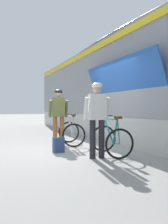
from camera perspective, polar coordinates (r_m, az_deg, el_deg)
ground_plane at (r=7.15m, az=-1.61°, el=-8.52°), size 80.00×80.00×0.00m
train_car at (r=9.70m, az=11.97°, el=5.61°), size 3.32×18.27×3.88m
cyclist_near_in_olive at (r=7.90m, az=-5.88°, el=0.07°), size 0.64×0.37×1.76m
cyclist_far_in_white at (r=5.77m, az=3.03°, el=-0.26°), size 0.64×0.35×1.76m
bicycle_near_silver at (r=7.91m, az=-2.94°, el=-4.66°), size 0.88×1.18×0.99m
bicycle_far_teal at (r=6.19m, az=6.24°, el=-6.23°), size 0.80×1.13×0.99m
backpack_on_platform at (r=6.63m, az=-5.88°, el=-7.52°), size 0.30×0.21×0.40m
water_bottle_near_the_bikes at (r=7.01m, az=2.10°, el=-7.96°), size 0.07×0.07×0.18m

